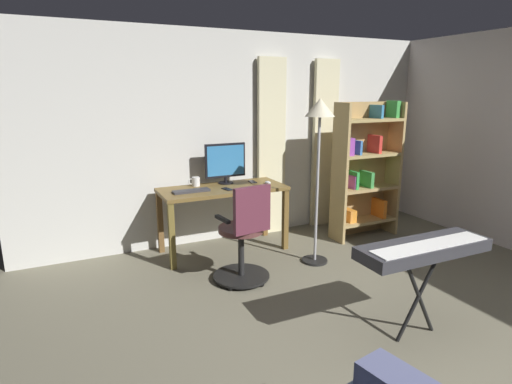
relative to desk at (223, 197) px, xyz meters
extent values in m
cube|color=silver|center=(-0.42, -0.46, 0.61)|extent=(5.38, 0.10, 2.51)
cube|color=beige|center=(-1.61, -0.35, 0.46)|extent=(0.36, 0.06, 2.22)
cube|color=beige|center=(-0.80, -0.35, 0.46)|extent=(0.37, 0.06, 2.22)
cube|color=brown|center=(0.00, 0.00, 0.09)|extent=(1.42, 0.61, 0.04)
cube|color=brown|center=(-0.67, 0.27, -0.29)|extent=(0.06, 0.06, 0.72)
cube|color=brown|center=(0.67, 0.27, -0.29)|extent=(0.06, 0.06, 0.72)
cube|color=brown|center=(-0.67, -0.27, -0.29)|extent=(0.06, 0.06, 0.72)
cube|color=brown|center=(0.67, -0.27, -0.29)|extent=(0.06, 0.06, 0.72)
cylinder|color=black|center=(0.12, 0.80, -0.61)|extent=(0.56, 0.56, 0.02)
sphere|color=black|center=(-0.13, 0.77, -0.63)|extent=(0.05, 0.05, 0.05)
sphere|color=black|center=(0.08, 0.55, -0.63)|extent=(0.05, 0.05, 0.05)
sphere|color=black|center=(0.35, 0.68, -0.63)|extent=(0.05, 0.05, 0.05)
sphere|color=black|center=(0.31, 0.98, -0.63)|extent=(0.05, 0.05, 0.05)
sphere|color=black|center=(0.01, 1.03, -0.63)|extent=(0.05, 0.05, 0.05)
cylinder|color=black|center=(0.12, 0.80, -0.38)|extent=(0.06, 0.06, 0.46)
cylinder|color=#56302E|center=(0.12, 0.80, -0.12)|extent=(0.49, 0.49, 0.05)
cube|color=#592736|center=(0.10, 1.00, 0.12)|extent=(0.38, 0.10, 0.44)
cube|color=black|center=(0.32, 0.83, 0.01)|extent=(0.07, 0.24, 0.03)
cube|color=black|center=(-0.07, 0.78, 0.01)|extent=(0.07, 0.24, 0.03)
cylinder|color=black|center=(-0.11, -0.19, 0.11)|extent=(0.18, 0.18, 0.01)
cylinder|color=black|center=(-0.11, -0.19, 0.15)|extent=(0.04, 0.04, 0.06)
cube|color=black|center=(-0.11, -0.19, 0.38)|extent=(0.49, 0.03, 0.40)
cube|color=teal|center=(-0.11, -0.17, 0.38)|extent=(0.45, 0.01, 0.35)
cube|color=#333338|center=(0.39, 0.06, 0.12)|extent=(0.40, 0.12, 0.02)
ellipsoid|color=silver|center=(-0.54, 0.07, 0.12)|extent=(0.06, 0.10, 0.04)
cube|color=black|center=(-0.43, -0.11, 0.11)|extent=(0.08, 0.15, 0.01)
cube|color=black|center=(-0.01, 0.12, 0.11)|extent=(0.10, 0.16, 0.01)
cylinder|color=white|center=(0.25, -0.20, 0.16)|extent=(0.09, 0.09, 0.10)
torus|color=white|center=(0.31, -0.20, 0.16)|extent=(0.07, 0.01, 0.07)
cube|color=tan|center=(-2.22, 0.31, 0.19)|extent=(0.04, 0.30, 1.69)
cube|color=tan|center=(-1.39, 0.31, 0.19)|extent=(0.04, 0.30, 1.69)
cube|color=tan|center=(-1.81, 0.17, 0.19)|extent=(0.87, 0.04, 1.69)
cube|color=tan|center=(-1.81, 0.31, -0.44)|extent=(0.80, 0.30, 0.04)
cube|color=tan|center=(-1.81, 0.31, -0.02)|extent=(0.80, 0.30, 0.04)
cube|color=tan|center=(-1.81, 0.31, 0.41)|extent=(0.80, 0.30, 0.04)
cube|color=tan|center=(-1.81, 0.31, 0.83)|extent=(0.80, 0.30, 0.04)
cube|color=orange|center=(-1.54, 0.31, -0.35)|extent=(0.04, 0.19, 0.15)
cube|color=#3D9346|center=(-1.80, 0.31, 0.10)|extent=(0.05, 0.25, 0.20)
cube|color=red|center=(-1.90, 0.31, 0.53)|extent=(0.05, 0.22, 0.22)
cube|color=green|center=(-2.16, 0.31, 0.95)|extent=(0.06, 0.19, 0.21)
cube|color=orange|center=(-1.58, 0.31, -0.35)|extent=(0.07, 0.19, 0.15)
cube|color=#A24EB1|center=(-1.58, 0.31, 0.08)|extent=(0.04, 0.18, 0.16)
cube|color=#3B72B8|center=(-1.61, 0.31, 0.51)|extent=(0.03, 0.22, 0.17)
cube|color=teal|center=(-1.89, 0.31, 0.93)|extent=(0.04, 0.22, 0.16)
cube|color=orange|center=(-2.04, 0.31, -0.31)|extent=(0.05, 0.25, 0.23)
cube|color=green|center=(-1.59, 0.31, 0.11)|extent=(0.04, 0.21, 0.21)
cube|color=purple|center=(-1.47, 0.31, 0.53)|extent=(0.07, 0.23, 0.21)
cylinder|color=black|center=(-0.69, 2.27, -0.32)|extent=(0.38, 0.03, 0.67)
cylinder|color=black|center=(-0.69, 2.27, -0.32)|extent=(0.38, 0.03, 0.67)
cube|color=#333338|center=(-0.69, 2.27, 0.06)|extent=(1.05, 0.33, 0.09)
cube|color=white|center=(-0.69, 2.33, 0.11)|extent=(0.97, 0.19, 0.01)
cylinder|color=black|center=(-0.78, 0.74, -0.64)|extent=(0.28, 0.28, 0.02)
cylinder|color=#A5A5A8|center=(-0.78, 0.74, 0.13)|extent=(0.03, 0.03, 1.57)
cone|color=beige|center=(-0.78, 0.74, 1.01)|extent=(0.30, 0.30, 0.18)
camera|label=1|loc=(1.64, 4.30, 1.18)|focal=29.18mm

